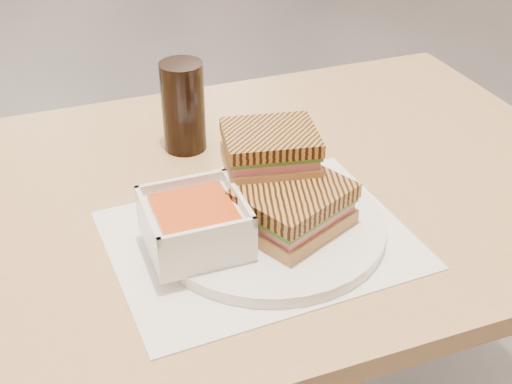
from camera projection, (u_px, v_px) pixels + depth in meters
name	position (u px, v px, depth m)	size (l,w,h in m)	color
main_table	(197.00, 263.00, 1.01)	(1.26, 0.81, 0.75)	tan
tray_liner	(260.00, 239.00, 0.87)	(0.38, 0.30, 0.00)	white
plate	(270.00, 226.00, 0.88)	(0.29, 0.29, 0.02)	white
soup_bowl	(195.00, 226.00, 0.82)	(0.13, 0.13, 0.06)	white
panini_lower	(293.00, 207.00, 0.85)	(0.16, 0.14, 0.06)	tan
panini_upper	(270.00, 149.00, 0.87)	(0.14, 0.13, 0.05)	tan
cola_glass	(183.00, 107.00, 1.03)	(0.07, 0.07, 0.14)	black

